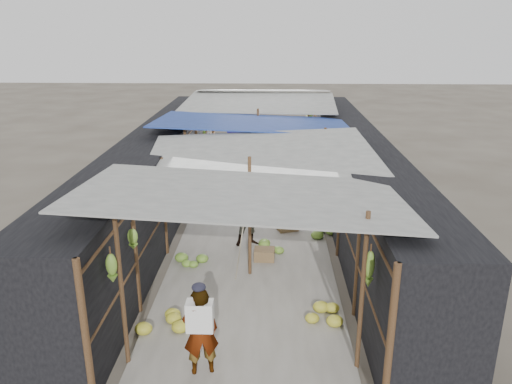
# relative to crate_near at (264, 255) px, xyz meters

# --- Properties ---
(ground) EXTENTS (80.00, 80.00, 0.00)m
(ground) POSITION_rel_crate_near_xyz_m (-0.30, -3.69, -0.14)
(ground) COLOR #6B6356
(ground) RESTS_ON ground
(aisle_slab) EXTENTS (3.60, 16.00, 0.02)m
(aisle_slab) POSITION_rel_crate_near_xyz_m (-0.30, 2.81, -0.13)
(aisle_slab) COLOR #9E998E
(aisle_slab) RESTS_ON ground
(stall_left) EXTENTS (1.40, 15.00, 2.30)m
(stall_left) POSITION_rel_crate_near_xyz_m (-3.00, 2.81, 1.01)
(stall_left) COLOR black
(stall_left) RESTS_ON ground
(stall_right) EXTENTS (1.40, 15.00, 2.30)m
(stall_right) POSITION_rel_crate_near_xyz_m (2.40, 2.81, 1.01)
(stall_right) COLOR black
(stall_right) RESTS_ON ground
(crate_near) EXTENTS (0.47, 0.38, 0.27)m
(crate_near) POSITION_rel_crate_near_xyz_m (0.00, 0.00, 0.00)
(crate_near) COLOR brown
(crate_near) RESTS_ON ground
(crate_mid) EXTENTS (0.61, 0.55, 0.30)m
(crate_mid) POSITION_rel_crate_near_xyz_m (0.56, 1.76, 0.01)
(crate_mid) COLOR brown
(crate_mid) RESTS_ON ground
(crate_back) EXTENTS (0.48, 0.44, 0.25)m
(crate_back) POSITION_rel_crate_near_xyz_m (-0.21, 8.63, -0.01)
(crate_back) COLOR brown
(crate_back) RESTS_ON ground
(black_basin) EXTENTS (0.58, 0.58, 0.18)m
(black_basin) POSITION_rel_crate_near_xyz_m (1.22, 4.14, -0.05)
(black_basin) COLOR black
(black_basin) RESTS_ON ground
(vendor_elderly) EXTENTS (0.61, 0.48, 1.46)m
(vendor_elderly) POSITION_rel_crate_near_xyz_m (-0.90, -3.89, 0.59)
(vendor_elderly) COLOR silver
(vendor_elderly) RESTS_ON ground
(shopper_blue) EXTENTS (0.84, 0.74, 1.47)m
(shopper_blue) POSITION_rel_crate_near_xyz_m (-0.36, 0.83, 0.60)
(shopper_blue) COLOR #1F519E
(shopper_blue) RESTS_ON ground
(vendor_seated) EXTENTS (0.45, 0.64, 0.90)m
(vendor_seated) POSITION_rel_crate_near_xyz_m (1.40, 5.85, 0.31)
(vendor_seated) COLOR #554F49
(vendor_seated) RESTS_ON ground
(market_canopy) EXTENTS (5.62, 15.20, 2.77)m
(market_canopy) POSITION_rel_crate_near_xyz_m (-0.27, 3.18, 2.27)
(market_canopy) COLOR brown
(market_canopy) RESTS_ON ground
(hanging_bananas) EXTENTS (3.96, 13.76, 0.71)m
(hanging_bananas) POSITION_rel_crate_near_xyz_m (-0.23, 2.98, 1.56)
(hanging_bananas) COLOR olive
(hanging_bananas) RESTS_ON ground
(floor_bananas) EXTENTS (3.96, 10.91, 0.36)m
(floor_bananas) POSITION_rel_crate_near_xyz_m (-0.49, 1.42, 0.02)
(floor_bananas) COLOR gold
(floor_bananas) RESTS_ON ground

